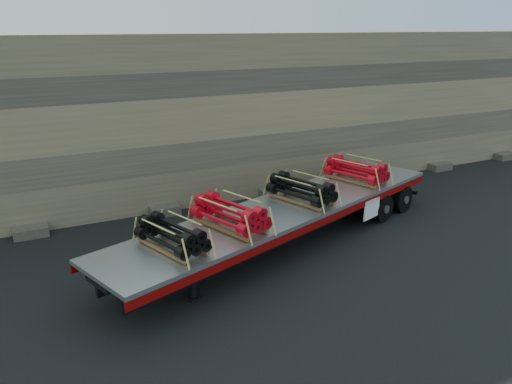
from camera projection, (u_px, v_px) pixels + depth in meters
ground at (286, 244)px, 17.52m from camera, size 120.00×120.00×0.00m
rock_wall at (215, 116)px, 21.94m from camera, size 44.00×3.00×7.00m
trailer at (286, 226)px, 17.28m from camera, size 14.36×7.29×1.43m
bundle_front at (172, 236)px, 13.71m from camera, size 1.73×2.39×0.77m
bundle_midfront at (230, 214)px, 15.15m from camera, size 1.93×2.68×0.86m
bundle_midrear at (301, 190)px, 17.45m from camera, size 1.86×2.57×0.82m
bundle_rear at (356, 171)px, 19.73m from camera, size 1.88×2.60×0.83m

